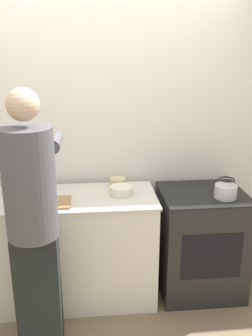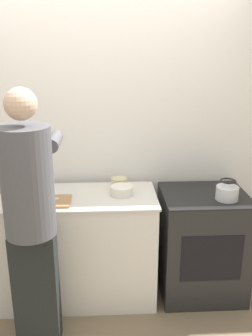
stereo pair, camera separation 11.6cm
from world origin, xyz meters
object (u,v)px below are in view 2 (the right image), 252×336
person (31,215)px  knife (46,201)px  oven (202,243)px  bowl_prep (122,191)px  cutting_board (47,202)px  kettle (227,191)px

person → knife: 0.36m
oven → bowl_prep: bowl_prep is taller
cutting_board → kettle: bearing=0.9°
kettle → knife: bearing=-178.3°
person → kettle: person is taller
knife → bowl_prep: (0.57, 0.14, 0.02)m
oven → bowl_prep: bearing=-178.6°
oven → person: (-1.28, -0.51, 0.53)m
person → bowl_prep: person is taller
cutting_board → kettle: size_ratio=2.01×
oven → person: 1.48m
bowl_prep → kettle: bearing=-7.1°
cutting_board → knife: (-0.01, -0.02, 0.01)m
oven → person: size_ratio=0.50×
person → kettle: bearing=15.4°
bowl_prep → cutting_board: bearing=-167.6°
kettle → bowl_prep: 0.82m
oven → kettle: kettle is taller
kettle → bowl_prep: (-0.81, 0.10, -0.02)m
oven → bowl_prep: 0.83m
person → bowl_prep: size_ratio=10.25×
kettle → oven: bearing=139.4°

